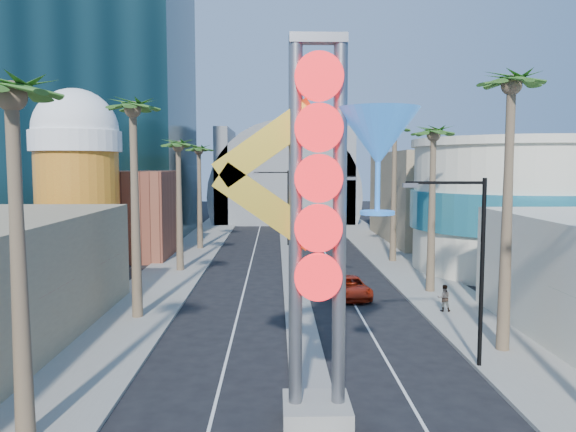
{
  "coord_description": "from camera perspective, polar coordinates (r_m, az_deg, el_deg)",
  "views": [
    {
      "loc": [
        -1.33,
        -14.68,
        8.48
      ],
      "look_at": [
        -0.52,
        21.78,
        5.22
      ],
      "focal_mm": 35.0,
      "sensor_mm": 36.0,
      "label": 1
    }
  ],
  "objects": [
    {
      "name": "sidewalk_west",
      "position": [
        51.05,
        -10.5,
        -4.45
      ],
      "size": [
        5.0,
        100.0,
        0.15
      ],
      "primitive_type": "cube",
      "color": "gray",
      "rests_on": "ground"
    },
    {
      "name": "sidewalk_east",
      "position": [
        51.54,
        10.9,
        -4.37
      ],
      "size": [
        5.0,
        100.0,
        0.15
      ],
      "primitive_type": "cube",
      "color": "gray",
      "rests_on": "ground"
    },
    {
      "name": "median",
      "position": [
        53.37,
        0.17,
        -3.95
      ],
      "size": [
        1.6,
        84.0,
        0.15
      ],
      "primitive_type": "cube",
      "color": "gray",
      "rests_on": "ground"
    },
    {
      "name": "hotel_tower",
      "position": [
        71.74,
        -18.96,
        18.16
      ],
      "size": [
        20.0,
        20.0,
        50.0
      ],
      "primitive_type": "cube",
      "color": "black",
      "rests_on": "ground"
    },
    {
      "name": "brick_filler_west",
      "position": [
        54.87,
        -16.78,
        0.21
      ],
      "size": [
        10.0,
        10.0,
        8.0
      ],
      "primitive_type": "cube",
      "color": "brown",
      "rests_on": "ground"
    },
    {
      "name": "filler_east",
      "position": [
        65.13,
        14.16,
        1.9
      ],
      "size": [
        10.0,
        20.0,
        10.0
      ],
      "primitive_type": "cube",
      "color": "#947F5F",
      "rests_on": "ground"
    },
    {
      "name": "beer_mug",
      "position": [
        47.35,
        -20.65,
        4.02
      ],
      "size": [
        7.0,
        7.0,
        14.5
      ],
      "color": "#CD621B",
      "rests_on": "ground"
    },
    {
      "name": "turquoise_building",
      "position": [
        48.79,
        22.07,
        0.94
      ],
      "size": [
        16.6,
        16.6,
        10.6
      ],
      "color": "beige",
      "rests_on": "ground"
    },
    {
      "name": "canopy",
      "position": [
        86.79,
        -0.4,
        2.36
      ],
      "size": [
        22.0,
        16.0,
        22.0
      ],
      "color": "slate",
      "rests_on": "ground"
    },
    {
      "name": "neon_sign",
      "position": [
        17.81,
        5.66,
        1.3
      ],
      "size": [
        6.53,
        2.6,
        12.55
      ],
      "color": "gray",
      "rests_on": "ground"
    },
    {
      "name": "streetlight_0",
      "position": [
        34.92,
        1.81,
        -0.81
      ],
      "size": [
        3.79,
        0.25,
        8.0
      ],
      "color": "black",
      "rests_on": "ground"
    },
    {
      "name": "streetlight_1",
      "position": [
        58.8,
        -0.51,
        1.6
      ],
      "size": [
        3.79,
        0.25,
        8.0
      ],
      "color": "black",
      "rests_on": "ground"
    },
    {
      "name": "streetlight_2",
      "position": [
        24.35,
        18.1,
        -3.76
      ],
      "size": [
        3.45,
        0.25,
        8.0
      ],
      "color": "black",
      "rests_on": "ground"
    },
    {
      "name": "palm_0",
      "position": [
        18.42,
        -26.23,
        9.1
      ],
      "size": [
        2.4,
        2.4,
        11.7
      ],
      "color": "brown",
      "rests_on": "ground"
    },
    {
      "name": "palm_1",
      "position": [
        31.71,
        -15.47,
        9.17
      ],
      "size": [
        2.4,
        2.4,
        12.7
      ],
      "color": "brown",
      "rests_on": "ground"
    },
    {
      "name": "palm_2",
      "position": [
        45.35,
        -11.08,
        6.28
      ],
      "size": [
        2.4,
        2.4,
        11.2
      ],
      "color": "brown",
      "rests_on": "ground"
    },
    {
      "name": "palm_3",
      "position": [
        57.21,
        -9.03,
        6.05
      ],
      "size": [
        2.4,
        2.4,
        11.2
      ],
      "color": "brown",
      "rests_on": "ground"
    },
    {
      "name": "palm_5",
      "position": [
        26.9,
        21.71,
        10.7
      ],
      "size": [
        2.4,
        2.4,
        13.2
      ],
      "color": "brown",
      "rests_on": "ground"
    },
    {
      "name": "palm_6",
      "position": [
        38.14,
        14.56,
        7.13
      ],
      "size": [
        2.4,
        2.4,
        11.7
      ],
      "color": "brown",
      "rests_on": "ground"
    },
    {
      "name": "palm_7",
      "position": [
        49.82,
        10.79,
        7.72
      ],
      "size": [
        2.4,
        2.4,
        12.7
      ],
      "color": "brown",
      "rests_on": "ground"
    },
    {
      "name": "red_pickup",
      "position": [
        36.73,
        6.29,
        -7.2
      ],
      "size": [
        2.65,
        4.99,
        1.34
      ],
      "primitive_type": "imported",
      "rotation": [
        0.0,
        0.0,
        0.09
      ],
      "color": "#A5220C",
      "rests_on": "ground"
    },
    {
      "name": "pedestrian_b",
      "position": [
        33.76,
        15.57,
        -8.02
      ],
      "size": [
        0.82,
        0.68,
        1.54
      ],
      "primitive_type": "imported",
      "rotation": [
        0.0,
        0.0,
        3.0
      ],
      "color": "gray",
      "rests_on": "sidewalk_east"
    }
  ]
}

